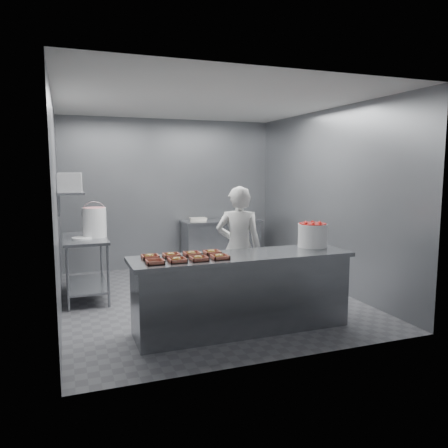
{
  "coord_description": "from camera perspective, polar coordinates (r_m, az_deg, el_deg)",
  "views": [
    {
      "loc": [
        -1.91,
        -5.92,
        1.89
      ],
      "look_at": [
        0.2,
        -0.2,
        1.11
      ],
      "focal_mm": 35.0,
      "sensor_mm": 36.0,
      "label": 1
    }
  ],
  "objects": [
    {
      "name": "tray_0",
      "position": [
        4.62,
        -8.99,
        -4.9
      ],
      "size": [
        0.19,
        0.18,
        0.04
      ],
      "color": "tan",
      "rests_on": "service_counter"
    },
    {
      "name": "tray_5",
      "position": [
        4.93,
        -6.9,
        -4.06
      ],
      "size": [
        0.19,
        0.18,
        0.06
      ],
      "color": "tan",
      "rests_on": "service_counter"
    },
    {
      "name": "prep_table",
      "position": [
        6.66,
        -17.62,
        -4.27
      ],
      "size": [
        0.6,
        1.2,
        0.9
      ],
      "color": "slate",
      "rests_on": "ground"
    },
    {
      "name": "floor",
      "position": [
        6.5,
        -2.26,
        -9.58
      ],
      "size": [
        4.5,
        4.5,
        0.0
      ],
      "primitive_type": "plane",
      "color": "#4C4C51",
      "rests_on": "ground"
    },
    {
      "name": "tray_3",
      "position": [
        4.81,
        -0.57,
        -4.29
      ],
      "size": [
        0.19,
        0.18,
        0.06
      ],
      "color": "tan",
      "rests_on": "service_counter"
    },
    {
      "name": "bucket_lid",
      "position": [
        6.47,
        -18.05,
        -1.74
      ],
      "size": [
        0.31,
        0.31,
        0.02
      ],
      "primitive_type": "cylinder",
      "rotation": [
        0.0,
        0.0,
        0.12
      ],
      "color": "white",
      "rests_on": "prep_table"
    },
    {
      "name": "tray_7",
      "position": [
        5.06,
        -1.59,
        -3.71
      ],
      "size": [
        0.19,
        0.18,
        0.06
      ],
      "color": "tan",
      "rests_on": "service_counter"
    },
    {
      "name": "wall_shelf",
      "position": [
        6.53,
        -19.43,
        3.92
      ],
      "size": [
        0.35,
        0.9,
        0.03
      ],
      "primitive_type": "cube",
      "color": "slate",
      "rests_on": "wall_left"
    },
    {
      "name": "rag",
      "position": [
        7.04,
        -16.75,
        -0.99
      ],
      "size": [
        0.17,
        0.16,
        0.02
      ],
      "primitive_type": "cube",
      "rotation": [
        0.0,
        0.0,
        -0.42
      ],
      "color": "#CCB28C",
      "rests_on": "prep_table"
    },
    {
      "name": "worker",
      "position": [
        5.87,
        1.93,
        -3.11
      ],
      "size": [
        0.71,
        0.61,
        1.65
      ],
      "primitive_type": "imported",
      "rotation": [
        0.0,
        0.0,
        2.72
      ],
      "color": "silver",
      "rests_on": "ground"
    },
    {
      "name": "tray_6",
      "position": [
        4.99,
        -4.21,
        -3.89
      ],
      "size": [
        0.19,
        0.18,
        0.06
      ],
      "color": "tan",
      "rests_on": "service_counter"
    },
    {
      "name": "tray_4",
      "position": [
        4.88,
        -9.65,
        -4.22
      ],
      "size": [
        0.19,
        0.18,
        0.06
      ],
      "color": "tan",
      "rests_on": "service_counter"
    },
    {
      "name": "ceiling",
      "position": [
        6.29,
        -2.4,
        15.63
      ],
      "size": [
        4.5,
        4.5,
        0.0
      ],
      "primitive_type": "plane",
      "rotation": [
        3.14,
        0.0,
        0.0
      ],
      "color": "white",
      "rests_on": "wall_back"
    },
    {
      "name": "wall_left",
      "position": [
        5.94,
        -21.02,
        2.1
      ],
      "size": [
        0.04,
        4.5,
        2.8
      ],
      "primitive_type": "cube",
      "color": "slate",
      "rests_on": "ground"
    },
    {
      "name": "strawberry_tub",
      "position": [
        5.62,
        11.49,
        -1.32
      ],
      "size": [
        0.36,
        0.36,
        0.3
      ],
      "color": "white",
      "rests_on": "service_counter"
    },
    {
      "name": "tray_2",
      "position": [
        4.74,
        -3.31,
        -4.49
      ],
      "size": [
        0.19,
        0.18,
        0.06
      ],
      "color": "tan",
      "rests_on": "service_counter"
    },
    {
      "name": "wall_right",
      "position": [
        7.11,
        13.22,
        3.18
      ],
      "size": [
        0.04,
        4.5,
        2.8
      ],
      "primitive_type": "cube",
      "color": "slate",
      "rests_on": "ground"
    },
    {
      "name": "tray_1",
      "position": [
        4.67,
        -6.14,
        -4.68
      ],
      "size": [
        0.19,
        0.18,
        0.06
      ],
      "color": "tan",
      "rests_on": "service_counter"
    },
    {
      "name": "service_counter",
      "position": [
        5.16,
        2.39,
        -8.87
      ],
      "size": [
        2.6,
        0.7,
        0.9
      ],
      "color": "slate",
      "rests_on": "ground"
    },
    {
      "name": "glaze_bucket",
      "position": [
        6.56,
        -16.56,
        0.29
      ],
      "size": [
        0.35,
        0.33,
        0.52
      ],
      "color": "white",
      "rests_on": "prep_table"
    },
    {
      "name": "wall_back",
      "position": [
        8.41,
        -7.05,
        3.93
      ],
      "size": [
        4.0,
        0.04,
        2.8
      ],
      "primitive_type": "cube",
      "color": "slate",
      "rests_on": "ground"
    },
    {
      "name": "paper_stack",
      "position": [
        8.23,
        -3.4,
        0.61
      ],
      "size": [
        0.34,
        0.28,
        0.06
      ],
      "primitive_type": "cube",
      "rotation": [
        0.0,
        0.0,
        -0.22
      ],
      "color": "silver",
      "rests_on": "back_counter"
    },
    {
      "name": "appliance",
      "position": [
        6.35,
        -19.47,
        5.15
      ],
      "size": [
        0.33,
        0.37,
        0.26
      ],
      "primitive_type": "cube",
      "rotation": [
        0.0,
        0.0,
        -0.08
      ],
      "color": "gray",
      "rests_on": "wall_shelf"
    },
    {
      "name": "back_counter",
      "position": [
        8.44,
        -0.44,
        -2.48
      ],
      "size": [
        1.5,
        0.6,
        0.9
      ],
      "color": "slate",
      "rests_on": "ground"
    }
  ]
}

